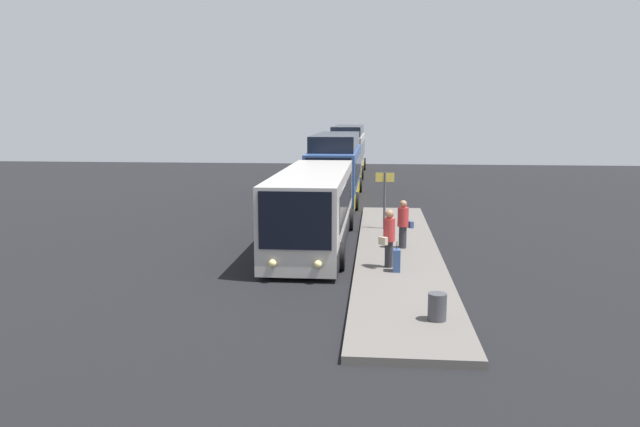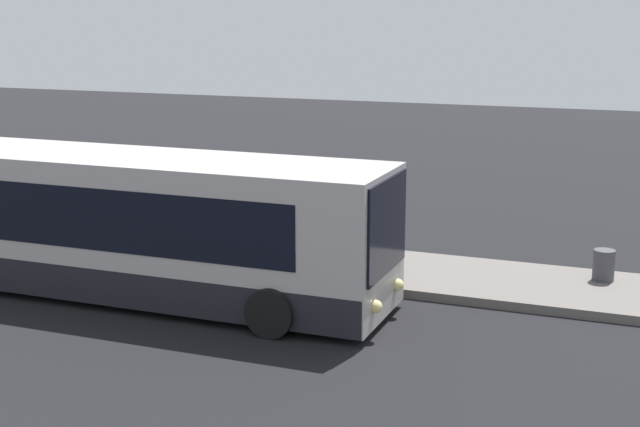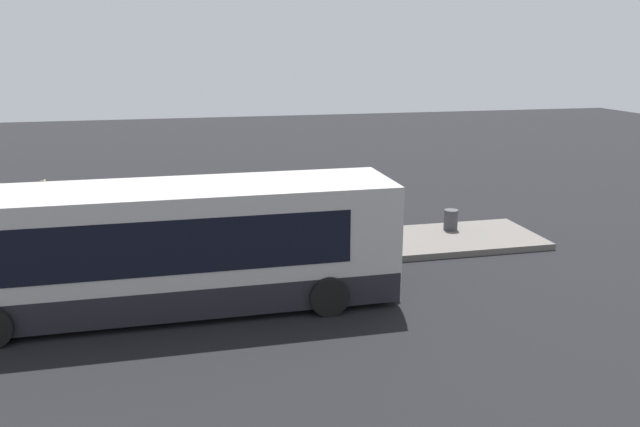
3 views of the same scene
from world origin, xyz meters
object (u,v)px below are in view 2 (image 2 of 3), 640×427
(bus_lead, at_px, (128,226))
(suitcase, at_px, (383,253))
(trash_bin, at_px, (604,265))
(passenger_boarding, at_px, (247,211))
(sign_post, at_px, (90,180))
(passenger_waiting, at_px, (357,224))

(bus_lead, relative_size, suitcase, 11.69)
(bus_lead, relative_size, trash_bin, 16.79)
(passenger_boarding, distance_m, sign_post, 3.93)
(passenger_boarding, relative_size, suitcase, 1.86)
(passenger_boarding, distance_m, suitcase, 3.47)
(sign_post, bearing_deg, passenger_waiting, 0.53)
(sign_post, bearing_deg, trash_bin, 5.43)
(suitcase, bearing_deg, sign_post, -177.58)
(bus_lead, height_order, passenger_boarding, bus_lead)
(passenger_boarding, bearing_deg, suitcase, -29.31)
(passenger_boarding, distance_m, passenger_waiting, 2.96)
(sign_post, relative_size, trash_bin, 3.70)
(sign_post, height_order, trash_bin, sign_post)
(bus_lead, xyz_separation_m, trash_bin, (8.97, 3.83, -0.90))
(bus_lead, distance_m, passenger_waiting, 4.82)
(sign_post, xyz_separation_m, trash_bin, (11.77, 1.12, -1.19))
(passenger_waiting, bearing_deg, sign_post, -48.19)
(bus_lead, distance_m, sign_post, 3.91)
(passenger_boarding, bearing_deg, bus_lead, -130.94)
(passenger_waiting, xyz_separation_m, suitcase, (0.50, 0.24, -0.66))
(passenger_waiting, xyz_separation_m, trash_bin, (5.03, 1.06, -0.68))
(passenger_waiting, distance_m, suitcase, 0.86)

